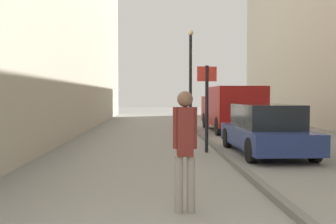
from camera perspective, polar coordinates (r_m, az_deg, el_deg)
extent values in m
plane|color=gray|center=(14.67, -0.62, -4.17)|extent=(80.00, 80.00, 0.00)
cube|color=#615F5B|center=(14.79, 5.52, -3.90)|extent=(0.16, 40.00, 0.12)
cylinder|color=gray|center=(5.58, 1.65, -10.89)|extent=(0.12, 0.12, 0.83)
cylinder|color=gray|center=(5.60, 3.49, -10.85)|extent=(0.12, 0.12, 0.83)
cube|color=maroon|center=(5.46, 2.59, -2.97)|extent=(0.23, 0.20, 0.71)
cylinder|color=maroon|center=(5.44, 1.26, -2.42)|extent=(0.10, 0.10, 0.60)
cylinder|color=maroon|center=(5.47, 3.91, -2.40)|extent=(0.10, 0.10, 0.60)
sphere|color=brown|center=(5.44, 2.60, 1.97)|extent=(0.23, 0.23, 0.23)
cube|color=maroon|center=(17.48, 10.00, 0.89)|extent=(2.15, 3.72, 1.77)
cube|color=maroon|center=(19.99, 8.31, 0.46)|extent=(2.11, 1.47, 1.32)
cube|color=black|center=(20.47, 8.04, 1.33)|extent=(1.75, 0.07, 0.58)
cylinder|color=black|center=(19.71, 5.70, -1.30)|extent=(0.23, 0.80, 0.80)
cylinder|color=black|center=(20.09, 11.02, -1.26)|extent=(0.23, 0.80, 0.80)
cylinder|color=black|center=(16.21, 7.66, -2.14)|extent=(0.23, 0.80, 0.80)
cylinder|color=black|center=(16.67, 14.02, -2.06)|extent=(0.23, 0.80, 0.80)
cube|color=navy|center=(11.38, 14.53, -3.69)|extent=(1.87, 4.23, 0.55)
cube|color=black|center=(11.33, 14.56, -0.59)|extent=(1.55, 2.54, 0.68)
cylinder|color=black|center=(12.57, 8.96, -3.86)|extent=(0.21, 0.64, 0.64)
cylinder|color=black|center=(13.01, 16.06, -3.71)|extent=(0.21, 0.64, 0.64)
cylinder|color=black|center=(9.81, 12.47, -5.68)|extent=(0.21, 0.64, 0.64)
cylinder|color=black|center=(10.37, 21.26, -5.35)|extent=(0.21, 0.64, 0.64)
cylinder|color=black|center=(11.32, 5.87, 0.43)|extent=(0.10, 0.10, 2.60)
cube|color=red|center=(11.33, 5.90, 5.75)|extent=(0.60, 0.12, 0.44)
cylinder|color=black|center=(17.58, 3.41, 4.28)|extent=(0.14, 0.14, 4.50)
sphere|color=beige|center=(17.81, 3.43, 11.92)|extent=(0.28, 0.28, 0.28)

